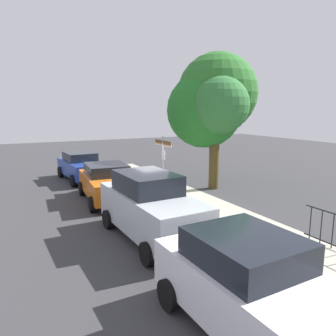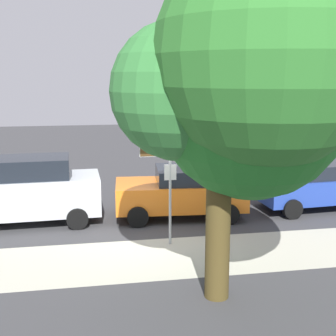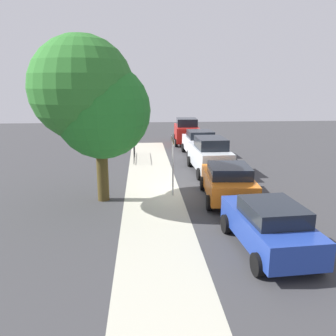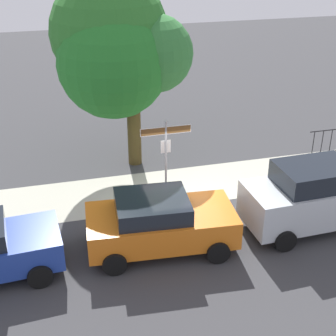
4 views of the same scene
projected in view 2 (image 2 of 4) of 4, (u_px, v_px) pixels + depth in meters
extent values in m
plane|color=#38383A|center=(151.00, 239.00, 12.62)|extent=(60.00, 60.00, 0.00)
cube|color=#ABA997|center=(77.00, 263.00, 11.03)|extent=(24.00, 2.60, 0.00)
cylinder|color=#9EA0A5|center=(170.00, 193.00, 12.02)|extent=(0.07, 0.07, 2.84)
cube|color=brown|center=(170.00, 151.00, 11.80)|extent=(1.58, 0.02, 0.22)
cube|color=white|center=(170.00, 151.00, 11.80)|extent=(1.61, 0.02, 0.25)
cube|color=silver|center=(170.00, 172.00, 11.89)|extent=(0.32, 0.02, 0.42)
cylinder|color=#493B1B|center=(218.00, 228.00, 9.08)|extent=(0.50, 0.50, 2.97)
sphere|color=#2B6E28|center=(267.00, 55.00, 7.96)|extent=(4.10, 4.10, 4.10)
sphere|color=#237126|center=(252.00, 103.00, 8.88)|extent=(3.82, 3.82, 3.82)
sphere|color=#2E792C|center=(262.00, 72.00, 7.91)|extent=(2.72, 2.72, 2.72)
sphere|color=#307334|center=(180.00, 91.00, 8.64)|extent=(2.70, 2.70, 2.70)
cube|color=#213C98|center=(317.00, 188.00, 15.45)|extent=(4.21, 2.03, 0.80)
cube|color=black|center=(325.00, 169.00, 15.38)|extent=(2.07, 1.67, 0.47)
cylinder|color=black|center=(292.00, 209.00, 14.37)|extent=(0.65, 0.26, 0.64)
cylinder|color=black|center=(268.00, 195.00, 16.04)|extent=(0.65, 0.26, 0.64)
cube|color=orange|center=(180.00, 194.00, 14.56)|extent=(4.22, 2.22, 0.81)
cube|color=black|center=(188.00, 175.00, 14.46)|extent=(2.08, 1.83, 0.48)
cylinder|color=black|center=(138.00, 217.00, 13.58)|extent=(0.65, 0.27, 0.64)
cylinder|color=black|center=(136.00, 200.00, 15.45)|extent=(0.65, 0.27, 0.64)
cylinder|color=black|center=(229.00, 214.00, 13.85)|extent=(0.65, 0.27, 0.64)
cylinder|color=black|center=(216.00, 198.00, 15.71)|extent=(0.65, 0.27, 0.64)
cube|color=silver|center=(25.00, 195.00, 13.82)|extent=(4.55, 1.90, 1.13)
cube|color=black|center=(33.00, 167.00, 13.70)|extent=(2.21, 1.61, 0.61)
cylinder|color=black|center=(77.00, 219.00, 13.41)|extent=(0.65, 0.24, 0.64)
cylinder|color=black|center=(77.00, 203.00, 15.08)|extent=(0.65, 0.24, 0.64)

